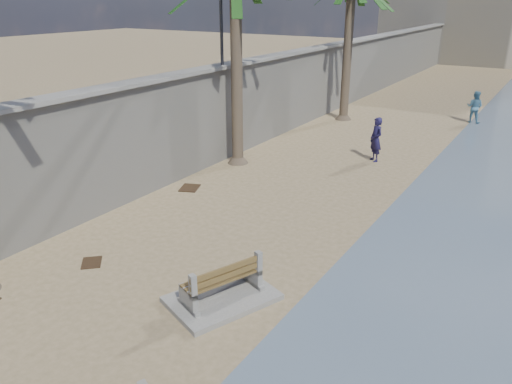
% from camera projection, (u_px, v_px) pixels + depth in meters
% --- Properties ---
extents(seawall, '(0.45, 70.00, 3.50)m').
position_uv_depth(seawall, '(313.00, 85.00, 25.44)').
color(seawall, gray).
rests_on(seawall, ground_plane).
extents(wall_cap, '(0.80, 70.00, 0.12)m').
position_uv_depth(wall_cap, '(315.00, 48.00, 24.78)').
color(wall_cap, gray).
rests_on(wall_cap, seawall).
extents(bench_far, '(2.18, 2.57, 0.91)m').
position_uv_depth(bench_far, '(222.00, 284.00, 10.39)').
color(bench_far, gray).
rests_on(bench_far, ground_plane).
extents(person_a, '(0.85, 0.83, 1.96)m').
position_uv_depth(person_a, '(376.00, 136.00, 19.07)').
color(person_a, '#1A163C').
rests_on(person_a, ground_plane).
extents(person_b, '(0.93, 0.76, 1.77)m').
position_uv_depth(person_b, '(475.00, 105.00, 24.93)').
color(person_b, teal).
rests_on(person_b, ground_plane).
extents(debris_c, '(0.81, 0.89, 0.03)m').
position_uv_depth(debris_c, '(190.00, 188.00, 16.65)').
color(debris_c, '#382616').
rests_on(debris_c, ground_plane).
extents(debris_d, '(0.71, 0.72, 0.03)m').
position_uv_depth(debris_d, '(92.00, 263.00, 12.00)').
color(debris_d, '#382616').
rests_on(debris_d, ground_plane).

